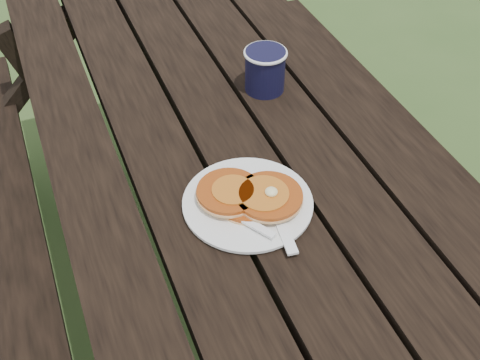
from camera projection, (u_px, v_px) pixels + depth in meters
name	position (u px, v px, depth m)	size (l,w,h in m)	color
ground	(217.00, 297.00, 1.88)	(60.00, 60.00, 0.00)	#355022
picnic_table	(214.00, 218.00, 1.63)	(1.36, 1.80, 0.75)	black
plate	(248.00, 203.00, 1.13)	(0.24, 0.24, 0.01)	white
pancake_stack	(250.00, 196.00, 1.11)	(0.19, 0.16, 0.04)	#AF4813
knife	(278.00, 217.00, 1.09)	(0.02, 0.18, 0.01)	white
fork	(249.00, 222.00, 1.08)	(0.03, 0.16, 0.01)	white
coffee_cup	(265.00, 68.00, 1.36)	(0.10, 0.10, 0.10)	black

